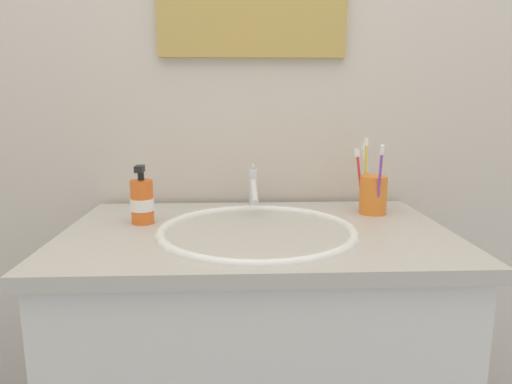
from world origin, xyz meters
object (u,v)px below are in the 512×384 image
toothbrush_purple (380,176)px  toothbrush_cup (373,195)px  faucet (253,189)px  toothbrush_yellow (366,169)px  toothbrush_white (366,172)px  toothbrush_red (359,175)px  soap_dispenser (142,201)px

toothbrush_purple → toothbrush_cup: bearing=91.8°
faucet → toothbrush_cup: size_ratio=1.60×
toothbrush_yellow → toothbrush_white: bearing=75.5°
toothbrush_white → toothbrush_yellow: size_ratio=0.92×
toothbrush_white → toothbrush_purple: bearing=-82.1°
toothbrush_yellow → toothbrush_cup: bearing=-60.1°
faucet → toothbrush_purple: (0.33, -0.10, 0.05)m
toothbrush_red → toothbrush_purple: (0.04, -0.06, 0.01)m
faucet → toothbrush_cup: faucet is taller
faucet → toothbrush_cup: (0.33, -0.06, -0.01)m
toothbrush_yellow → toothbrush_purple: 0.07m
toothbrush_cup → toothbrush_purple: toothbrush_purple is taller
toothbrush_cup → toothbrush_white: bearing=103.9°
toothbrush_red → faucet: bearing=171.9°
toothbrush_red → soap_dispenser: bearing=-170.9°
toothbrush_white → soap_dispenser: 0.62m
toothbrush_yellow → toothbrush_purple: (0.02, -0.07, -0.01)m
toothbrush_cup → toothbrush_red: size_ratio=0.60×
toothbrush_yellow → toothbrush_purple: size_ratio=1.06×
toothbrush_yellow → toothbrush_red: bearing=-152.9°
toothbrush_red → toothbrush_yellow: toothbrush_yellow is taller
faucet → toothbrush_purple: toothbrush_purple is taller
toothbrush_cup → toothbrush_red: toothbrush_red is taller
toothbrush_purple → soap_dispenser: (-0.62, -0.03, -0.06)m
toothbrush_cup → toothbrush_yellow: (-0.02, 0.03, 0.07)m
toothbrush_red → soap_dispenser: size_ratio=1.17×
faucet → toothbrush_yellow: size_ratio=0.83×
toothbrush_white → toothbrush_yellow: 0.02m
faucet → toothbrush_yellow: 0.32m
faucet → soap_dispenser: bearing=-154.8°
toothbrush_cup → toothbrush_yellow: 0.07m
toothbrush_cup → soap_dispenser: soap_dispenser is taller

